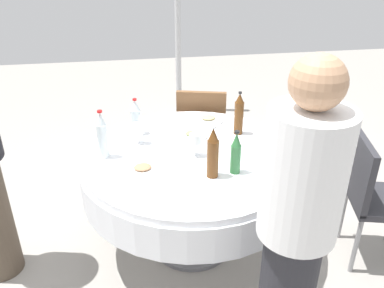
{
  "coord_description": "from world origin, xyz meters",
  "views": [
    {
      "loc": [
        -0.36,
        -2.18,
        1.95
      ],
      "look_at": [
        0.0,
        0.0,
        0.81
      ],
      "focal_mm": 37.16,
      "sensor_mm": 36.0,
      "label": 1
    }
  ],
  "objects_px": {
    "bottle_clear_mid": "(268,154)",
    "plate_outer": "(269,145)",
    "bottle_brown_left": "(213,153)",
    "chair_far": "(202,127)",
    "bottle_clear_south": "(136,118)",
    "bottle_dark_green_north": "(286,139)",
    "plate_rear": "(192,135)",
    "chair_left": "(372,192)",
    "plate_east": "(143,169)",
    "bottle_green_west": "(236,154)",
    "wine_glass_south": "(196,139)",
    "wine_glass_right": "(139,129)",
    "person_north": "(296,228)",
    "plate_near": "(208,119)",
    "bottle_clear_far": "(102,136)",
    "bottle_brown_right": "(239,114)",
    "dining_table": "(192,173)"
  },
  "relations": [
    {
      "from": "bottle_dark_green_north",
      "to": "plate_outer",
      "type": "xyz_separation_m",
      "value": [
        -0.03,
        0.21,
        -0.14
      ]
    },
    {
      "from": "wine_glass_right",
      "to": "chair_left",
      "type": "relative_size",
      "value": 0.16
    },
    {
      "from": "plate_east",
      "to": "plate_near",
      "type": "distance_m",
      "value": 0.83
    },
    {
      "from": "plate_east",
      "to": "chair_left",
      "type": "distance_m",
      "value": 1.46
    },
    {
      "from": "bottle_green_west",
      "to": "bottle_clear_south",
      "type": "bearing_deg",
      "value": 131.62
    },
    {
      "from": "bottle_brown_right",
      "to": "bottle_dark_green_north",
      "type": "bearing_deg",
      "value": -67.65
    },
    {
      "from": "bottle_green_west",
      "to": "wine_glass_south",
      "type": "height_order",
      "value": "bottle_green_west"
    },
    {
      "from": "bottle_brown_left",
      "to": "chair_left",
      "type": "distance_m",
      "value": 1.11
    },
    {
      "from": "bottle_dark_green_north",
      "to": "plate_east",
      "type": "height_order",
      "value": "bottle_dark_green_north"
    },
    {
      "from": "bottle_green_west",
      "to": "bottle_clear_south",
      "type": "distance_m",
      "value": 0.82
    },
    {
      "from": "bottle_clear_south",
      "to": "chair_far",
      "type": "xyz_separation_m",
      "value": [
        0.56,
        0.51,
        -0.34
      ]
    },
    {
      "from": "bottle_clear_south",
      "to": "plate_east",
      "type": "distance_m",
      "value": 0.52
    },
    {
      "from": "wine_glass_right",
      "to": "chair_far",
      "type": "relative_size",
      "value": 0.16
    },
    {
      "from": "bottle_dark_green_north",
      "to": "bottle_clear_far",
      "type": "xyz_separation_m",
      "value": [
        -1.08,
        0.23,
        -0.0
      ]
    },
    {
      "from": "bottle_clear_south",
      "to": "bottle_clear_mid",
      "type": "bearing_deg",
      "value": -42.81
    },
    {
      "from": "person_north",
      "to": "chair_far",
      "type": "xyz_separation_m",
      "value": [
        -0.08,
        1.77,
        -0.32
      ]
    },
    {
      "from": "bottle_clear_mid",
      "to": "bottle_brown_left",
      "type": "xyz_separation_m",
      "value": [
        -0.31,
        0.03,
        0.01
      ]
    },
    {
      "from": "bottle_clear_mid",
      "to": "chair_left",
      "type": "xyz_separation_m",
      "value": [
        0.73,
        0.03,
        -0.35
      ]
    },
    {
      "from": "dining_table",
      "to": "chair_far",
      "type": "height_order",
      "value": "chair_far"
    },
    {
      "from": "chair_left",
      "to": "plate_rear",
      "type": "bearing_deg",
      "value": -101.38
    },
    {
      "from": "plate_east",
      "to": "person_north",
      "type": "xyz_separation_m",
      "value": [
        0.62,
        -0.75,
        0.09
      ]
    },
    {
      "from": "bottle_dark_green_north",
      "to": "bottle_clear_south",
      "type": "bearing_deg",
      "value": 148.57
    },
    {
      "from": "bottle_brown_right",
      "to": "wine_glass_right",
      "type": "bearing_deg",
      "value": -176.48
    },
    {
      "from": "bottle_clear_far",
      "to": "plate_near",
      "type": "bearing_deg",
      "value": 30.03
    },
    {
      "from": "plate_east",
      "to": "plate_rear",
      "type": "relative_size",
      "value": 1.13
    },
    {
      "from": "bottle_brown_left",
      "to": "wine_glass_right",
      "type": "xyz_separation_m",
      "value": [
        -0.39,
        0.48,
        -0.04
      ]
    },
    {
      "from": "wine_glass_right",
      "to": "plate_near",
      "type": "xyz_separation_m",
      "value": [
        0.52,
        0.28,
        -0.09
      ]
    },
    {
      "from": "bottle_clear_mid",
      "to": "wine_glass_right",
      "type": "xyz_separation_m",
      "value": [
        -0.71,
        0.51,
        -0.03
      ]
    },
    {
      "from": "dining_table",
      "to": "bottle_dark_green_north",
      "type": "xyz_separation_m",
      "value": [
        0.54,
        -0.19,
        0.3
      ]
    },
    {
      "from": "bottle_dark_green_north",
      "to": "chair_left",
      "type": "height_order",
      "value": "bottle_dark_green_north"
    },
    {
      "from": "dining_table",
      "to": "plate_outer",
      "type": "distance_m",
      "value": 0.54
    },
    {
      "from": "chair_far",
      "to": "bottle_green_west",
      "type": "bearing_deg",
      "value": -76.02
    },
    {
      "from": "dining_table",
      "to": "plate_rear",
      "type": "height_order",
      "value": "plate_rear"
    },
    {
      "from": "bottle_clear_mid",
      "to": "bottle_brown_left",
      "type": "relative_size",
      "value": 0.9
    },
    {
      "from": "wine_glass_south",
      "to": "bottle_clear_mid",
      "type": "bearing_deg",
      "value": -37.86
    },
    {
      "from": "bottle_brown_left",
      "to": "chair_far",
      "type": "bearing_deg",
      "value": 82.28
    },
    {
      "from": "bottle_dark_green_north",
      "to": "plate_near",
      "type": "distance_m",
      "value": 0.76
    },
    {
      "from": "bottle_green_west",
      "to": "chair_far",
      "type": "xyz_separation_m",
      "value": [
        0.02,
        1.12,
        -0.34
      ]
    },
    {
      "from": "bottle_clear_south",
      "to": "plate_outer",
      "type": "relative_size",
      "value": 1.24
    },
    {
      "from": "chair_far",
      "to": "bottle_clear_south",
      "type": "bearing_deg",
      "value": -122.98
    },
    {
      "from": "bottle_brown_left",
      "to": "plate_east",
      "type": "distance_m",
      "value": 0.43
    },
    {
      "from": "bottle_brown_right",
      "to": "bottle_clear_south",
      "type": "height_order",
      "value": "bottle_brown_right"
    },
    {
      "from": "plate_rear",
      "to": "chair_left",
      "type": "xyz_separation_m",
      "value": [
        1.08,
        -0.52,
        -0.23
      ]
    },
    {
      "from": "plate_outer",
      "to": "person_north",
      "type": "xyz_separation_m",
      "value": [
        -0.21,
        -0.93,
        0.09
      ]
    },
    {
      "from": "bottle_clear_mid",
      "to": "plate_outer",
      "type": "bearing_deg",
      "value": 69.08
    },
    {
      "from": "dining_table",
      "to": "bottle_green_west",
      "type": "xyz_separation_m",
      "value": [
        0.21,
        -0.27,
        0.27
      ]
    },
    {
      "from": "dining_table",
      "to": "plate_near",
      "type": "bearing_deg",
      "value": 67.11
    },
    {
      "from": "dining_table",
      "to": "person_north",
      "type": "xyz_separation_m",
      "value": [
        0.3,
        -0.91,
        0.25
      ]
    },
    {
      "from": "bottle_dark_green_north",
      "to": "plate_rear",
      "type": "distance_m",
      "value": 0.67
    },
    {
      "from": "bottle_brown_left",
      "to": "plate_near",
      "type": "xyz_separation_m",
      "value": [
        0.13,
        0.76,
        -0.14
      ]
    }
  ]
}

